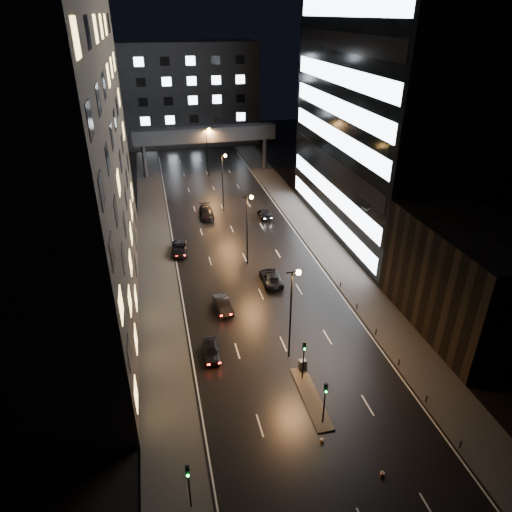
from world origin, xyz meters
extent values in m
plane|color=black|center=(0.00, 40.00, 0.00)|extent=(160.00, 160.00, 0.00)
cube|color=#383533|center=(-12.50, 35.00, 0.07)|extent=(5.00, 110.00, 0.15)
cube|color=#383533|center=(12.50, 35.00, 0.07)|extent=(5.00, 110.00, 0.15)
cube|color=#2D2319|center=(-22.50, 24.00, 20.00)|extent=(15.00, 48.00, 40.00)
cube|color=black|center=(20.00, 9.00, 6.00)|extent=(10.00, 18.00, 12.00)
cube|color=black|center=(25.00, 36.00, 22.50)|extent=(20.00, 36.00, 45.00)
cube|color=#333335|center=(0.00, 98.00, 12.50)|extent=(34.00, 14.00, 25.00)
cube|color=#333335|center=(0.00, 70.00, 8.50)|extent=(30.00, 3.00, 3.00)
cylinder|color=#333335|center=(-13.00, 70.00, 3.50)|extent=(0.80, 0.80, 7.00)
cylinder|color=#333335|center=(13.00, 70.00, 3.50)|extent=(0.80, 0.80, 7.00)
cube|color=#383533|center=(0.30, 2.00, 0.07)|extent=(1.60, 8.00, 0.15)
cylinder|color=black|center=(0.30, 4.50, 1.90)|extent=(0.12, 0.12, 3.50)
cube|color=black|center=(0.30, 4.50, 4.10)|extent=(0.28, 0.22, 0.90)
sphere|color=#0CFF33|center=(0.30, 4.36, 3.82)|extent=(0.18, 0.18, 0.18)
cylinder|color=black|center=(0.30, -1.00, 1.90)|extent=(0.12, 0.12, 3.50)
cube|color=black|center=(0.30, -1.00, 4.10)|extent=(0.28, 0.22, 0.90)
sphere|color=#0CFF33|center=(0.30, -1.14, 3.82)|extent=(0.18, 0.18, 0.18)
cylinder|color=black|center=(-11.50, -6.00, 1.75)|extent=(0.12, 0.12, 3.50)
cube|color=black|center=(-11.50, -6.00, 3.95)|extent=(0.28, 0.22, 0.90)
sphere|color=#0CFF33|center=(-11.50, -6.14, 3.67)|extent=(0.18, 0.18, 0.18)
cylinder|color=black|center=(10.20, -6.00, 0.45)|extent=(0.12, 0.12, 0.90)
cylinder|color=black|center=(10.20, -1.00, 0.45)|extent=(0.12, 0.12, 0.90)
cylinder|color=black|center=(10.20, 4.00, 0.45)|extent=(0.12, 0.12, 0.90)
cylinder|color=black|center=(10.20, 9.00, 0.45)|extent=(0.12, 0.12, 0.90)
cylinder|color=black|center=(10.20, 14.00, 0.45)|extent=(0.12, 0.12, 0.90)
cylinder|color=black|center=(10.20, 19.00, 0.45)|extent=(0.12, 0.12, 0.90)
cylinder|color=black|center=(0.00, 8.00, 5.00)|extent=(0.18, 0.18, 10.00)
cylinder|color=black|center=(0.00, 8.00, 10.00)|extent=(1.20, 0.12, 0.12)
sphere|color=#FF9E38|center=(0.60, 8.00, 9.90)|extent=(0.50, 0.50, 0.50)
cylinder|color=black|center=(0.00, 28.00, 5.00)|extent=(0.18, 0.18, 10.00)
cylinder|color=black|center=(0.00, 28.00, 10.00)|extent=(1.20, 0.12, 0.12)
sphere|color=#FF9E38|center=(0.60, 28.00, 9.90)|extent=(0.50, 0.50, 0.50)
cylinder|color=black|center=(0.00, 48.00, 5.00)|extent=(0.18, 0.18, 10.00)
cylinder|color=black|center=(0.00, 48.00, 10.00)|extent=(1.20, 0.12, 0.12)
sphere|color=#FF9E38|center=(0.60, 48.00, 9.90)|extent=(0.50, 0.50, 0.50)
cylinder|color=black|center=(0.00, 68.00, 5.00)|extent=(0.18, 0.18, 10.00)
cylinder|color=black|center=(0.00, 68.00, 10.00)|extent=(1.20, 0.12, 0.12)
sphere|color=#FF9E38|center=(0.60, 68.00, 9.90)|extent=(0.50, 0.50, 0.50)
imported|color=black|center=(-7.74, 9.88, 0.70)|extent=(1.94, 4.23, 1.40)
imported|color=black|center=(-5.19, 17.67, 0.71)|extent=(2.03, 4.48, 1.42)
imported|color=black|center=(-9.00, 33.31, 0.71)|extent=(2.95, 5.36, 1.42)
imported|color=black|center=(-3.34, 45.97, 0.80)|extent=(2.27, 5.54, 1.61)
imported|color=black|center=(1.93, 22.43, 0.72)|extent=(2.49, 5.24, 1.44)
imported|color=black|center=(6.39, 43.32, 0.65)|extent=(1.93, 4.52, 1.30)
cube|color=#515154|center=(0.70, 5.70, 0.70)|extent=(0.78, 0.60, 1.10)
cone|color=#D6580B|center=(-0.43, -2.83, 0.23)|extent=(0.52, 0.52, 0.47)
cone|color=#DC3D0B|center=(2.97, -6.79, 0.26)|extent=(0.52, 0.52, 0.51)
camera|label=1|loc=(-11.61, -26.72, 31.28)|focal=32.00mm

